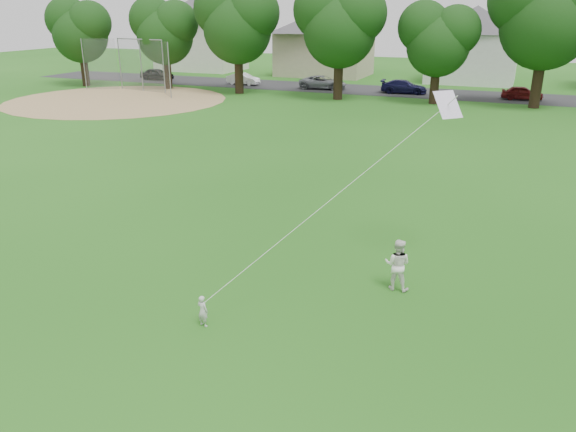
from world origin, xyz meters
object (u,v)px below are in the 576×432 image
at_px(toddler, 203,311).
at_px(kite, 334,197).
at_px(older_boy, 397,265).
at_px(baseball_backstop, 137,66).

height_order(toddler, kite, kite).
relative_size(older_boy, kite, 0.17).
height_order(toddler, baseball_backstop, baseball_backstop).
bearing_deg(baseball_backstop, toddler, -51.63).
xyz_separation_m(kite, baseball_backstop, (-28.41, 30.06, -0.36)).
bearing_deg(kite, toddler, -127.58).
xyz_separation_m(toddler, baseball_backstop, (-26.14, 33.01, 1.89)).
distance_m(older_boy, kite, 2.62).
distance_m(toddler, baseball_backstop, 42.15).
distance_m(kite, baseball_backstop, 41.36).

